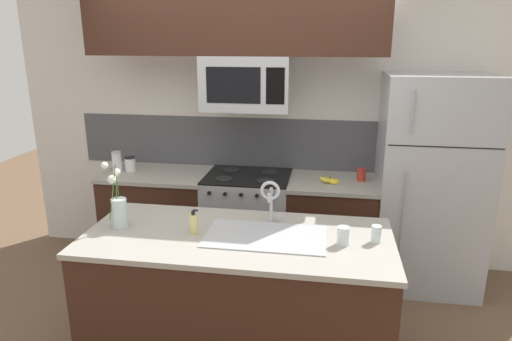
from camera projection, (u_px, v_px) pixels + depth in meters
name	position (u px, v px, depth m)	size (l,w,h in m)	color
ground_plane	(227.00, 323.00, 3.52)	(10.00, 10.00, 0.00)	brown
rear_partition	(286.00, 127.00, 4.32)	(5.20, 0.10, 2.60)	silver
splash_band	(254.00, 143.00, 4.35)	(3.44, 0.01, 0.48)	#4C4C51
back_counter_left	(160.00, 218.00, 4.37)	(0.99, 0.65, 0.91)	#381E14
back_counter_right	(331.00, 229.00, 4.12)	(0.79, 0.65, 0.91)	#381E14
stove_range	(248.00, 223.00, 4.24)	(0.76, 0.64, 0.93)	#A8AAAF
microwave	(247.00, 83.00, 3.86)	(0.74, 0.40, 0.45)	#A8AAAF
upper_cabinet_band	(234.00, 18.00, 3.70)	(2.48, 0.34, 0.60)	#381E14
refrigerator	(430.00, 184.00, 3.88)	(0.87, 0.74, 1.84)	#A8AAAF
storage_jar_tall	(117.00, 162.00, 4.26)	(0.09, 0.09, 0.19)	silver
storage_jar_medium	(130.00, 164.00, 4.28)	(0.10, 0.10, 0.14)	silver
banana_bunch	(330.00, 180.00, 3.93)	(0.19, 0.13, 0.08)	yellow
coffee_tin	(361.00, 175.00, 3.99)	(0.08, 0.08, 0.11)	#B22D23
island_counter	(238.00, 298.00, 3.03)	(1.96, 0.88, 0.91)	#381E14
kitchen_sink	(265.00, 247.00, 2.90)	(0.76, 0.44, 0.16)	#ADAFB5
sink_faucet	(270.00, 196.00, 3.03)	(0.14, 0.14, 0.31)	#B7BABF
dish_soap_bottle	(194.00, 224.00, 2.91)	(0.06, 0.05, 0.16)	#DBCC75
drinking_glass	(343.00, 236.00, 2.75)	(0.08, 0.08, 0.12)	silver
spare_glass	(376.00, 234.00, 2.79)	(0.06, 0.06, 0.11)	silver
flower_vase	(119.00, 210.00, 2.99)	(0.12, 0.17, 0.46)	silver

